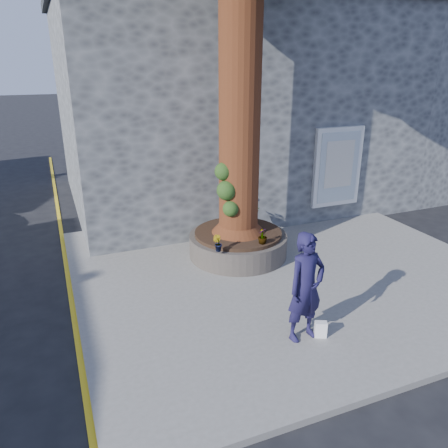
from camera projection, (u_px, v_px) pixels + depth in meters
name	position (u px, v px, depth m)	size (l,w,h in m)	color
ground	(242.00, 307.00, 8.48)	(120.00, 120.00, 0.00)	black
pavement	(284.00, 269.00, 9.85)	(9.00, 8.00, 0.12)	slate
yellow_line	(73.00, 313.00, 8.27)	(0.10, 30.00, 0.01)	yellow
stone_shop	(223.00, 102.00, 14.47)	(10.30, 8.30, 6.30)	#444749
neighbour_shop	(409.00, 100.00, 17.34)	(6.00, 8.00, 6.00)	#444749
planter	(238.00, 244.00, 10.34)	(2.30, 2.30, 0.60)	black
man	(306.00, 287.00, 7.04)	(0.68, 0.45, 1.88)	#181439
woman	(242.00, 202.00, 11.54)	(0.83, 0.65, 1.71)	#A6A29F
shopping_bag	(321.00, 329.00, 7.32)	(0.20, 0.12, 0.28)	white
plant_a	(255.00, 213.00, 10.90)	(0.20, 0.13, 0.38)	gray
plant_b	(218.00, 243.00, 9.14)	(0.19, 0.19, 0.35)	gray
plant_c	(263.00, 236.00, 9.51)	(0.20, 0.20, 0.36)	gray
plant_d	(255.00, 209.00, 11.21)	(0.31, 0.28, 0.34)	gray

